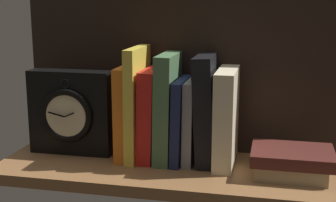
% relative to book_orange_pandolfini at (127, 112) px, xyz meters
% --- Properties ---
extents(ground_plane, '(0.79, 0.27, 0.03)m').
position_rel_book_orange_pandolfini_xyz_m(ground_plane, '(0.12, -0.04, -0.12)').
color(ground_plane, brown).
extents(back_panel, '(0.79, 0.01, 0.40)m').
position_rel_book_orange_pandolfini_xyz_m(back_panel, '(0.12, 0.09, 0.09)').
color(back_panel, black).
rests_on(back_panel, ground_plane).
extents(book_orange_pandolfini, '(0.02, 0.13, 0.21)m').
position_rel_book_orange_pandolfini_xyz_m(book_orange_pandolfini, '(0.00, 0.00, 0.00)').
color(book_orange_pandolfini, orange).
rests_on(book_orange_pandolfini, ground_plane).
extents(book_yellow_seinlanguage, '(0.02, 0.15, 0.26)m').
position_rel_book_orange_pandolfini_xyz_m(book_yellow_seinlanguage, '(0.03, 0.00, 0.02)').
color(book_yellow_seinlanguage, gold).
rests_on(book_yellow_seinlanguage, ground_plane).
extents(book_red_requiem, '(0.04, 0.13, 0.21)m').
position_rel_book_orange_pandolfini_xyz_m(book_red_requiem, '(0.06, 0.00, -0.00)').
color(book_red_requiem, red).
rests_on(book_red_requiem, ground_plane).
extents(book_green_romantic, '(0.04, 0.14, 0.24)m').
position_rel_book_orange_pandolfini_xyz_m(book_green_romantic, '(0.10, 0.00, 0.02)').
color(book_green_romantic, '#476B44').
rests_on(book_green_romantic, ground_plane).
extents(book_navy_bierce, '(0.03, 0.14, 0.19)m').
position_rel_book_orange_pandolfini_xyz_m(book_navy_bierce, '(0.13, 0.00, -0.01)').
color(book_navy_bierce, '#192147').
rests_on(book_navy_bierce, ground_plane).
extents(book_gray_chess, '(0.02, 0.12, 0.19)m').
position_rel_book_orange_pandolfini_xyz_m(book_gray_chess, '(0.15, 0.00, -0.01)').
color(book_gray_chess, gray).
rests_on(book_gray_chess, ground_plane).
extents(book_black_skeptic, '(0.05, 0.13, 0.24)m').
position_rel_book_orange_pandolfini_xyz_m(book_black_skeptic, '(0.19, 0.00, 0.01)').
color(book_black_skeptic, black).
rests_on(book_black_skeptic, ground_plane).
extents(book_cream_twain, '(0.04, 0.16, 0.21)m').
position_rel_book_orange_pandolfini_xyz_m(book_cream_twain, '(0.23, 0.00, -0.00)').
color(book_cream_twain, beige).
rests_on(book_cream_twain, ground_plane).
extents(framed_clock, '(0.20, 0.06, 0.20)m').
position_rel_book_orange_pandolfini_xyz_m(framed_clock, '(-0.14, -0.01, -0.01)').
color(framed_clock, black).
rests_on(framed_clock, ground_plane).
extents(book_stack_side, '(0.17, 0.13, 0.06)m').
position_rel_book_orange_pandolfini_xyz_m(book_stack_side, '(0.37, -0.05, -0.08)').
color(book_stack_side, '#9E8966').
rests_on(book_stack_side, ground_plane).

